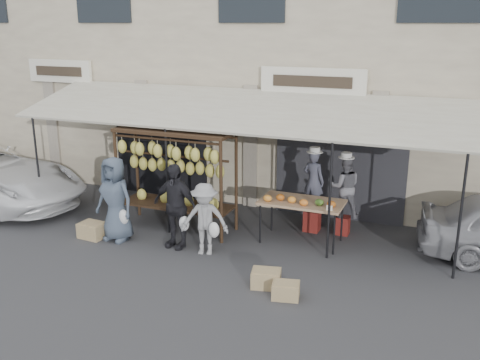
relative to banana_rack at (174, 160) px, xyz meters
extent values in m
plane|color=#2D2D30|center=(0.96, -1.39, -1.57)|extent=(90.00, 90.00, 0.00)
cube|color=beige|center=(0.96, 5.11, 1.93)|extent=(24.00, 6.00, 7.00)
cube|color=#232328|center=(3.16, 2.07, -0.32)|extent=(3.00, 0.10, 2.50)
cube|color=black|center=(-1.54, 2.07, -0.32)|extent=(2.60, 0.10, 2.50)
cube|color=silver|center=(2.46, 2.01, 1.58)|extent=(2.40, 0.10, 0.60)
cube|color=silver|center=(-4.54, 2.01, 1.58)|extent=(2.00, 0.10, 0.60)
cube|color=beige|center=(0.96, 0.91, 1.03)|extent=(10.00, 2.34, 0.63)
cylinder|color=black|center=(-3.54, -0.24, -0.42)|extent=(0.05, 0.05, 2.30)
cylinder|color=black|center=(-0.04, -0.24, -0.42)|extent=(0.05, 0.05, 2.30)
cylinder|color=black|center=(3.46, -0.24, -0.42)|extent=(0.05, 0.05, 2.30)
cylinder|color=black|center=(5.76, -0.24, -0.42)|extent=(0.05, 0.05, 2.30)
cylinder|color=black|center=(-1.25, -0.34, -0.47)|extent=(0.07, 0.07, 2.20)
cylinder|color=black|center=(1.25, -0.34, -0.47)|extent=(0.07, 0.07, 2.20)
cylinder|color=black|center=(-1.25, 0.46, -0.47)|extent=(0.07, 0.07, 2.20)
cylinder|color=black|center=(1.25, 0.46, -0.47)|extent=(0.07, 0.07, 2.20)
cube|color=black|center=(0.00, 0.06, 0.63)|extent=(2.60, 0.90, 0.07)
cylinder|color=black|center=(0.00, -0.29, 0.51)|extent=(2.50, 0.05, 0.05)
cylinder|color=black|center=(0.00, 0.41, 0.51)|extent=(2.50, 0.05, 0.05)
cylinder|color=black|center=(0.00, 0.06, 0.08)|extent=(2.50, 0.05, 0.05)
cube|color=black|center=(0.00, 0.06, -1.02)|extent=(2.50, 0.80, 0.05)
ellipsoid|color=#E9D864|center=(-1.10, -0.29, 0.27)|extent=(0.20, 0.18, 0.30)
ellipsoid|color=#E9D864|center=(-0.88, -0.14, 0.23)|extent=(0.20, 0.18, 0.30)
ellipsoid|color=#E9D864|center=(-0.66, -0.29, 0.26)|extent=(0.20, 0.18, 0.30)
ellipsoid|color=#E9D864|center=(-0.44, -0.14, 0.27)|extent=(0.20, 0.18, 0.30)
ellipsoid|color=#E9D864|center=(-0.22, -0.29, 0.25)|extent=(0.20, 0.18, 0.30)
ellipsoid|color=#E9D864|center=(0.00, -0.14, 0.23)|extent=(0.20, 0.18, 0.30)
ellipsoid|color=#E9D864|center=(0.22, -0.29, 0.23)|extent=(0.20, 0.18, 0.30)
ellipsoid|color=#E9D864|center=(0.44, -0.14, 0.24)|extent=(0.20, 0.18, 0.30)
ellipsoid|color=#E9D864|center=(0.66, -0.29, 0.25)|extent=(0.20, 0.18, 0.30)
ellipsoid|color=#E9D864|center=(0.88, -0.14, 0.25)|extent=(0.20, 0.18, 0.30)
ellipsoid|color=#E9D864|center=(1.10, -0.29, 0.24)|extent=(0.20, 0.18, 0.30)
ellipsoid|color=#E9D864|center=(-1.05, 0.06, -0.14)|extent=(0.20, 0.18, 0.30)
ellipsoid|color=#E9D864|center=(-0.82, 0.06, -0.17)|extent=(0.20, 0.18, 0.30)
ellipsoid|color=#E9D864|center=(-0.58, 0.06, -0.17)|extent=(0.20, 0.18, 0.30)
ellipsoid|color=#E9D864|center=(-0.35, 0.06, -0.14)|extent=(0.20, 0.18, 0.30)
ellipsoid|color=#E9D864|center=(-0.12, 0.06, -0.15)|extent=(0.20, 0.18, 0.30)
ellipsoid|color=#E9D864|center=(0.12, 0.06, -0.13)|extent=(0.20, 0.18, 0.30)
ellipsoid|color=#E9D864|center=(0.35, 0.06, -0.16)|extent=(0.20, 0.18, 0.30)
ellipsoid|color=#E9D864|center=(0.58, 0.06, -0.13)|extent=(0.20, 0.18, 0.30)
ellipsoid|color=#E9D864|center=(0.82, 0.06, -0.16)|extent=(0.20, 0.18, 0.30)
ellipsoid|color=#E9D864|center=(1.05, 0.06, -0.16)|extent=(0.20, 0.18, 0.30)
cube|color=#9E8161|center=(2.76, 0.33, -0.70)|extent=(1.70, 0.90, 0.05)
cylinder|color=black|center=(1.99, -0.04, -1.15)|extent=(0.04, 0.04, 0.85)
cylinder|color=black|center=(3.53, -0.04, -1.15)|extent=(0.04, 0.04, 0.85)
cylinder|color=black|center=(1.99, 0.70, -1.15)|extent=(0.04, 0.04, 0.85)
cylinder|color=black|center=(3.53, 0.70, -1.15)|extent=(0.04, 0.04, 0.85)
ellipsoid|color=orange|center=(2.12, 0.04, -0.60)|extent=(0.18, 0.14, 0.14)
ellipsoid|color=#B25919|center=(2.34, 0.19, -0.60)|extent=(0.18, 0.14, 0.14)
ellipsoid|color=orange|center=(2.60, 0.14, -0.60)|extent=(0.18, 0.14, 0.14)
ellipsoid|color=orange|center=(2.88, 0.05, -0.60)|extent=(0.18, 0.14, 0.14)
ellipsoid|color=#477226|center=(3.16, 0.18, -0.60)|extent=(0.18, 0.14, 0.14)
ellipsoid|color=#B25919|center=(3.41, 0.15, -0.60)|extent=(0.18, 0.14, 0.14)
imported|color=#484A5B|center=(2.81, 1.04, -0.43)|extent=(0.56, 0.45, 1.34)
imported|color=slate|center=(3.48, 1.10, -0.50)|extent=(0.77, 0.68, 1.34)
imported|color=#404C5D|center=(-0.87, -0.99, -0.68)|extent=(0.93, 0.65, 1.79)
imported|color=black|center=(0.46, -0.85, -0.70)|extent=(1.07, 0.56, 1.75)
imported|color=gray|center=(1.17, -0.95, -0.85)|extent=(1.04, 0.76, 1.45)
cube|color=maroon|center=(2.81, 1.04, -1.34)|extent=(0.39, 0.39, 0.47)
cube|color=maroon|center=(3.48, 1.10, -1.37)|extent=(0.32, 0.32, 0.40)
cube|color=tan|center=(2.75, -1.80, -1.42)|extent=(0.57, 0.48, 0.30)
cube|color=tan|center=(3.19, -2.06, -1.44)|extent=(0.51, 0.42, 0.27)
cube|color=tan|center=(-1.41, -1.11, -1.41)|extent=(0.57, 0.45, 0.32)
camera|label=1|loc=(5.49, -9.74, 2.84)|focal=40.00mm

